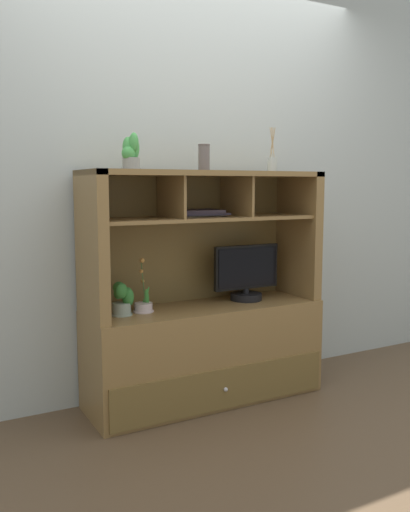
{
  "coord_description": "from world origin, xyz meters",
  "views": [
    {
      "loc": [
        -1.52,
        -2.78,
        1.28
      ],
      "look_at": [
        0.0,
        0.0,
        0.87
      ],
      "focal_mm": 38.44,
      "sensor_mm": 36.0,
      "label": 1
    }
  ],
  "objects_px": {
    "potted_succulent": "(131,152)",
    "potted_orchid": "(144,305)",
    "diffuser_bottle": "(272,163)",
    "ceramic_vase": "(204,157)",
    "media_console": "(204,328)",
    "magazine_stack_left": "(197,213)",
    "tv_monitor": "(246,276)",
    "potted_fern": "(122,300)"
  },
  "relations": [
    {
      "from": "potted_succulent",
      "to": "ceramic_vase",
      "type": "bearing_deg",
      "value": 5.09
    },
    {
      "from": "media_console",
      "to": "ceramic_vase",
      "type": "xyz_separation_m",
      "value": [
        0.0,
        0.01,
        1.0
      ]
    },
    {
      "from": "tv_monitor",
      "to": "potted_orchid",
      "type": "distance_m",
      "value": 0.69
    },
    {
      "from": "potted_orchid",
      "to": "potted_fern",
      "type": "xyz_separation_m",
      "value": [
        -0.13,
        -0.01,
        0.04
      ]
    },
    {
      "from": "potted_fern",
      "to": "magazine_stack_left",
      "type": "xyz_separation_m",
      "value": [
        0.49,
        0.05,
        0.46
      ]
    },
    {
      "from": "potted_orchid",
      "to": "ceramic_vase",
      "type": "bearing_deg",
      "value": -1.34
    },
    {
      "from": "magazine_stack_left",
      "to": "potted_orchid",
      "type": "bearing_deg",
      "value": -173.67
    },
    {
      "from": "diffuser_bottle",
      "to": "potted_succulent",
      "type": "relative_size",
      "value": 1.39
    },
    {
      "from": "ceramic_vase",
      "to": "tv_monitor",
      "type": "bearing_deg",
      "value": 1.09
    },
    {
      "from": "potted_orchid",
      "to": "potted_fern",
      "type": "relative_size",
      "value": 1.69
    },
    {
      "from": "media_console",
      "to": "magazine_stack_left",
      "type": "distance_m",
      "value": 0.68
    },
    {
      "from": "media_console",
      "to": "diffuser_bottle",
      "type": "distance_m",
      "value": 1.08
    },
    {
      "from": "potted_orchid",
      "to": "potted_succulent",
      "type": "xyz_separation_m",
      "value": [
        -0.08,
        -0.05,
        0.84
      ]
    },
    {
      "from": "magazine_stack_left",
      "to": "diffuser_bottle",
      "type": "bearing_deg",
      "value": -8.67
    },
    {
      "from": "ceramic_vase",
      "to": "potted_succulent",
      "type": "bearing_deg",
      "value": -174.91
    },
    {
      "from": "potted_orchid",
      "to": "magazine_stack_left",
      "type": "distance_m",
      "value": 0.62
    },
    {
      "from": "potted_orchid",
      "to": "diffuser_bottle",
      "type": "distance_m",
      "value": 1.16
    },
    {
      "from": "tv_monitor",
      "to": "ceramic_vase",
      "type": "relative_size",
      "value": 2.9
    },
    {
      "from": "ceramic_vase",
      "to": "potted_orchid",
      "type": "bearing_deg",
      "value": 178.66
    },
    {
      "from": "potted_succulent",
      "to": "tv_monitor",
      "type": "bearing_deg",
      "value": 3.52
    },
    {
      "from": "media_console",
      "to": "diffuser_bottle",
      "type": "height_order",
      "value": "diffuser_bottle"
    },
    {
      "from": "tv_monitor",
      "to": "diffuser_bottle",
      "type": "height_order",
      "value": "diffuser_bottle"
    },
    {
      "from": "potted_fern",
      "to": "potted_succulent",
      "type": "distance_m",
      "value": 0.8
    },
    {
      "from": "media_console",
      "to": "potted_fern",
      "type": "height_order",
      "value": "media_console"
    },
    {
      "from": "tv_monitor",
      "to": "ceramic_vase",
      "type": "height_order",
      "value": "ceramic_vase"
    },
    {
      "from": "potted_orchid",
      "to": "ceramic_vase",
      "type": "xyz_separation_m",
      "value": [
        0.38,
        -0.01,
        0.82
      ]
    },
    {
      "from": "magazine_stack_left",
      "to": "diffuser_bottle",
      "type": "distance_m",
      "value": 0.57
    },
    {
      "from": "diffuser_bottle",
      "to": "ceramic_vase",
      "type": "xyz_separation_m",
      "value": [
        -0.46,
        0.02,
        0.03
      ]
    },
    {
      "from": "media_console",
      "to": "potted_orchid",
      "type": "relative_size",
      "value": 4.57
    },
    {
      "from": "potted_succulent",
      "to": "media_console",
      "type": "bearing_deg",
      "value": 4.44
    },
    {
      "from": "media_console",
      "to": "ceramic_vase",
      "type": "height_order",
      "value": "ceramic_vase"
    },
    {
      "from": "magazine_stack_left",
      "to": "potted_succulent",
      "type": "height_order",
      "value": "potted_succulent"
    },
    {
      "from": "tv_monitor",
      "to": "ceramic_vase",
      "type": "bearing_deg",
      "value": -178.91
    },
    {
      "from": "potted_orchid",
      "to": "magazine_stack_left",
      "type": "xyz_separation_m",
      "value": [
        0.36,
        0.04,
        0.51
      ]
    },
    {
      "from": "media_console",
      "to": "magazine_stack_left",
      "type": "xyz_separation_m",
      "value": [
        -0.02,
        0.05,
        0.68
      ]
    },
    {
      "from": "potted_fern",
      "to": "ceramic_vase",
      "type": "height_order",
      "value": "ceramic_vase"
    },
    {
      "from": "tv_monitor",
      "to": "potted_orchid",
      "type": "relative_size",
      "value": 1.44
    },
    {
      "from": "potted_orchid",
      "to": "diffuser_bottle",
      "type": "xyz_separation_m",
      "value": [
        0.84,
        -0.03,
        0.8
      ]
    },
    {
      "from": "potted_succulent",
      "to": "potted_orchid",
      "type": "bearing_deg",
      "value": 31.84
    },
    {
      "from": "potted_succulent",
      "to": "potted_fern",
      "type": "bearing_deg",
      "value": 143.74
    },
    {
      "from": "potted_succulent",
      "to": "ceramic_vase",
      "type": "xyz_separation_m",
      "value": [
        0.46,
        0.04,
        -0.01
      ]
    },
    {
      "from": "media_console",
      "to": "potted_orchid",
      "type": "bearing_deg",
      "value": 177.86
    }
  ]
}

